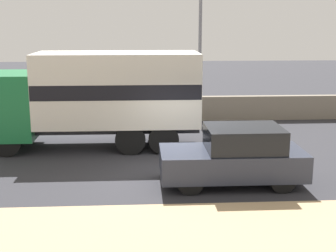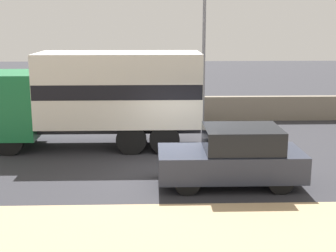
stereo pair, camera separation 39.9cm
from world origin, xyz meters
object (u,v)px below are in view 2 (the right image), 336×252
object	(u,v)px
box_truck	(101,94)
pedestrian	(0,109)
car_hatchback	(233,157)
street_lamp	(204,40)

from	to	relation	value
box_truck	pedestrian	size ratio (longest dim) A/B	4.49
car_hatchback	pedestrian	bearing A→B (deg)	-39.27
box_truck	car_hatchback	xyz separation A→B (m)	(4.07, -4.19, -1.13)
box_truck	car_hatchback	bearing A→B (deg)	134.21
box_truck	car_hatchback	size ratio (longest dim) A/B	1.89
street_lamp	box_truck	xyz separation A→B (m)	(-4.07, -3.77, -1.72)
car_hatchback	pedestrian	size ratio (longest dim) A/B	2.38
box_truck	pedestrian	bearing A→B (deg)	-32.17
pedestrian	car_hatchback	bearing A→B (deg)	-39.27
pedestrian	street_lamp	bearing A→B (deg)	6.05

